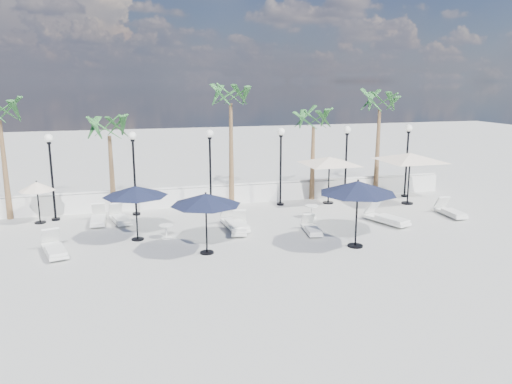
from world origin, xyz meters
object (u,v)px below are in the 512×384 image
object	(u,v)px
lounger_2	(54,248)
lounger_6	(451,211)
parasol_cream_sq_a	(411,153)
lounger_1	(120,218)
lounger_7	(386,218)
lounger_0	(98,218)
parasol_navy_mid	(206,200)
lounger_4	(311,228)
parasol_cream_sq_b	(330,157)
lounger_5	(239,226)
parasol_cream_small	(37,187)
parasol_navy_left	(135,191)
parasol_navy_right	(358,188)
lounger_3	(235,222)

from	to	relation	value
lounger_2	lounger_6	size ratio (longest dim) A/B	1.08
lounger_2	parasol_cream_sq_a	bearing A→B (deg)	-3.74
lounger_1	lounger_7	distance (m)	11.59
lounger_0	parasol_navy_mid	size ratio (longest dim) A/B	0.74
lounger_4	parasol_cream_sq_b	bearing A→B (deg)	66.92
lounger_0	lounger_6	world-z (taller)	lounger_6
lounger_5	lounger_4	bearing A→B (deg)	-4.82
lounger_0	lounger_4	bearing A→B (deg)	-23.60
lounger_1	parasol_cream_sq_b	bearing A→B (deg)	-8.75
parasol_cream_small	lounger_6	bearing A→B (deg)	-11.90
lounger_2	parasol_navy_left	world-z (taller)	parasol_navy_left
parasol_navy_left	parasol_cream_sq_a	xyz separation A→B (m)	(13.37, 2.39, 0.63)
lounger_1	lounger_7	size ratio (longest dim) A/B	0.87
lounger_2	lounger_4	bearing A→B (deg)	-15.47
lounger_7	parasol_navy_left	world-z (taller)	parasol_navy_left
parasol_navy_right	lounger_6	bearing A→B (deg)	24.18
parasol_navy_right	parasol_cream_sq_b	world-z (taller)	parasol_navy_right
lounger_7	parasol_cream_sq_b	world-z (taller)	parasol_cream_sq_b
lounger_5	lounger_7	xyz separation A→B (m)	(6.44, -0.50, 0.03)
parasol_cream_sq_b	lounger_2	bearing A→B (deg)	-160.08
lounger_3	parasol_navy_right	distance (m)	5.52
lounger_1	parasol_cream_small	size ratio (longest dim) A/B	1.03
lounger_5	parasol_cream_sq_b	world-z (taller)	parasol_cream_sq_b
lounger_1	parasol_cream_sq_a	size ratio (longest dim) A/B	0.34
lounger_5	lounger_6	size ratio (longest dim) A/B	1.04
lounger_2	lounger_6	distance (m)	16.90
lounger_1	parasol_cream_sq_a	distance (m)	14.20
lounger_0	parasol_cream_sq_a	distance (m)	15.10
lounger_0	parasol_cream_small	distance (m)	2.91
parasol_navy_right	parasol_cream_sq_a	bearing A→B (deg)	44.12
lounger_1	lounger_6	world-z (taller)	lounger_6
lounger_7	parasol_cream_sq_a	size ratio (longest dim) A/B	0.40
lounger_0	lounger_2	size ratio (longest dim) A/B	0.91
parasol_navy_right	lounger_5	bearing A→B (deg)	141.75
parasol_navy_mid	parasol_navy_left	bearing A→B (deg)	135.98
lounger_5	parasol_cream_sq_b	xyz separation A→B (m)	(5.49, 3.60, 2.12)
lounger_7	parasol_navy_right	xyz separation A→B (m)	(-2.70, -2.46, 1.98)
parasol_navy_left	lounger_6	bearing A→B (deg)	-0.99
lounger_0	lounger_5	size ratio (longest dim) A/B	0.94
lounger_5	parasol_navy_right	xyz separation A→B (m)	(3.74, -2.95, 2.01)
lounger_1	lounger_0	bearing A→B (deg)	158.00
lounger_7	parasol_cream_small	bearing A→B (deg)	145.00
lounger_3	parasol_navy_left	bearing A→B (deg)	-177.44
parasol_navy_left	parasol_cream_sq_a	distance (m)	13.59
lounger_3	lounger_6	xyz separation A→B (m)	(9.98, -0.69, -0.04)
lounger_5	parasol_navy_left	world-z (taller)	parasol_navy_left
lounger_3	parasol_navy_right	size ratio (longest dim) A/B	0.77
parasol_cream_sq_b	parasol_cream_small	bearing A→B (deg)	180.00
lounger_2	parasol_cream_sq_b	bearing A→B (deg)	4.50
lounger_1	parasol_cream_sq_a	world-z (taller)	parasol_cream_sq_a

